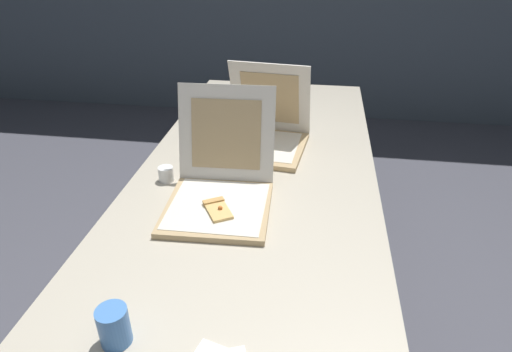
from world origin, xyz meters
The scene contains 6 objects.
table centered at (0.00, 0.63, 0.69)m, with size 0.96×2.28×0.73m.
pizza_box_front centered at (-0.09, 0.34, 0.78)m, with size 0.38×0.47×0.37m.
pizza_box_middle centered at (0.00, 0.83, 0.78)m, with size 0.40×0.40×0.37m.
cup_white_near_center centered at (-0.34, 0.48, 0.76)m, with size 0.06×0.06×0.06m, color white.
cup_white_far centered at (-0.24, 1.02, 0.76)m, with size 0.06×0.06×0.06m, color white.
cup_printed_front centered at (-0.21, -0.28, 0.78)m, with size 0.07×0.07×0.10m, color #477FCC.
Camera 1 is at (0.23, -0.94, 1.59)m, focal length 30.58 mm.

